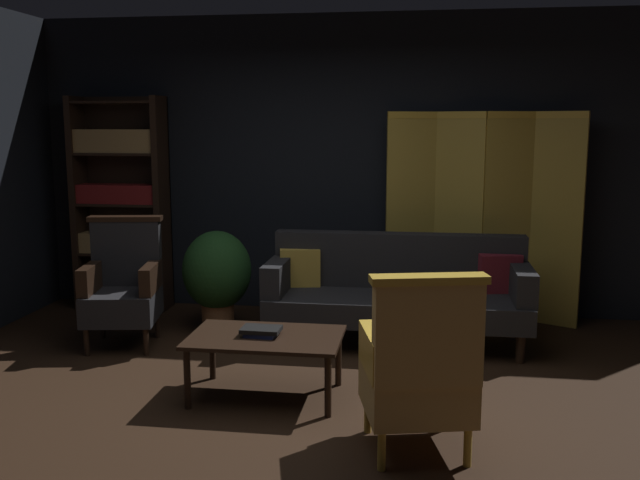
{
  "coord_description": "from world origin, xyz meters",
  "views": [
    {
      "loc": [
        0.73,
        -4.25,
        1.8
      ],
      "look_at": [
        0.0,
        0.8,
        0.95
      ],
      "focal_mm": 39.59,
      "sensor_mm": 36.0,
      "label": 1
    }
  ],
  "objects_px": {
    "folding_screen": "(482,214)",
    "armchair_gilt_accent": "(419,369)",
    "coffee_table": "(266,342)",
    "velvet_couch": "(397,288)",
    "potted_plant": "(217,274)",
    "book_black_cloth": "(261,329)",
    "bookshelf": "(121,198)",
    "book_navy_cloth": "(261,333)",
    "armchair_wing_left": "(123,286)"
  },
  "relations": [
    {
      "from": "armchair_gilt_accent",
      "to": "bookshelf",
      "type": "bearing_deg",
      "value": 136.23
    },
    {
      "from": "coffee_table",
      "to": "armchair_wing_left",
      "type": "xyz_separation_m",
      "value": [
        -1.4,
        0.95,
        0.12
      ]
    },
    {
      "from": "bookshelf",
      "to": "armchair_gilt_accent",
      "type": "height_order",
      "value": "bookshelf"
    },
    {
      "from": "potted_plant",
      "to": "bookshelf",
      "type": "bearing_deg",
      "value": 149.13
    },
    {
      "from": "coffee_table",
      "to": "book_black_cloth",
      "type": "bearing_deg",
      "value": -174.02
    },
    {
      "from": "velvet_couch",
      "to": "book_black_cloth",
      "type": "xyz_separation_m",
      "value": [
        -0.84,
        -1.34,
        0.01
      ]
    },
    {
      "from": "armchair_wing_left",
      "to": "book_navy_cloth",
      "type": "distance_m",
      "value": 1.67
    },
    {
      "from": "folding_screen",
      "to": "coffee_table",
      "type": "xyz_separation_m",
      "value": [
        -1.54,
        -2.08,
        -0.61
      ]
    },
    {
      "from": "coffee_table",
      "to": "book_navy_cloth",
      "type": "xyz_separation_m",
      "value": [
        -0.03,
        -0.0,
        0.06
      ]
    },
    {
      "from": "armchair_wing_left",
      "to": "velvet_couch",
      "type": "bearing_deg",
      "value": 9.99
    },
    {
      "from": "folding_screen",
      "to": "velvet_couch",
      "type": "bearing_deg",
      "value": -134.5
    },
    {
      "from": "folding_screen",
      "to": "coffee_table",
      "type": "distance_m",
      "value": 2.65
    },
    {
      "from": "armchair_gilt_accent",
      "to": "book_black_cloth",
      "type": "relative_size",
      "value": 4.08
    },
    {
      "from": "armchair_gilt_accent",
      "to": "potted_plant",
      "type": "relative_size",
      "value": 1.17
    },
    {
      "from": "folding_screen",
      "to": "bookshelf",
      "type": "xyz_separation_m",
      "value": [
        -3.43,
        0.0,
        0.09
      ]
    },
    {
      "from": "folding_screen",
      "to": "book_black_cloth",
      "type": "xyz_separation_m",
      "value": [
        -1.57,
        -2.08,
        -0.52
      ]
    },
    {
      "from": "coffee_table",
      "to": "armchair_gilt_accent",
      "type": "xyz_separation_m",
      "value": [
        1.0,
        -0.69,
        0.12
      ]
    },
    {
      "from": "book_navy_cloth",
      "to": "armchair_gilt_accent",
      "type": "bearing_deg",
      "value": -33.69
    },
    {
      "from": "bookshelf",
      "to": "potted_plant",
      "type": "relative_size",
      "value": 2.31
    },
    {
      "from": "armchair_wing_left",
      "to": "bookshelf",
      "type": "bearing_deg",
      "value": 113.49
    },
    {
      "from": "armchair_gilt_accent",
      "to": "book_navy_cloth",
      "type": "bearing_deg",
      "value": 146.31
    },
    {
      "from": "coffee_table",
      "to": "book_black_cloth",
      "type": "height_order",
      "value": "book_black_cloth"
    },
    {
      "from": "book_navy_cloth",
      "to": "armchair_wing_left",
      "type": "bearing_deg",
      "value": 145.22
    },
    {
      "from": "coffee_table",
      "to": "potted_plant",
      "type": "relative_size",
      "value": 1.13
    },
    {
      "from": "folding_screen",
      "to": "armchair_wing_left",
      "type": "relative_size",
      "value": 1.83
    },
    {
      "from": "folding_screen",
      "to": "velvet_couch",
      "type": "height_order",
      "value": "folding_screen"
    },
    {
      "from": "armchair_gilt_accent",
      "to": "armchair_wing_left",
      "type": "distance_m",
      "value": 2.91
    },
    {
      "from": "potted_plant",
      "to": "armchair_wing_left",
      "type": "bearing_deg",
      "value": -145.92
    },
    {
      "from": "velvet_couch",
      "to": "book_black_cloth",
      "type": "bearing_deg",
      "value": -122.11
    },
    {
      "from": "bookshelf",
      "to": "book_navy_cloth",
      "type": "xyz_separation_m",
      "value": [
        1.86,
        -2.08,
        -0.65
      ]
    },
    {
      "from": "coffee_table",
      "to": "book_navy_cloth",
      "type": "relative_size",
      "value": 4.98
    },
    {
      "from": "bookshelf",
      "to": "book_navy_cloth",
      "type": "bearing_deg",
      "value": -48.22
    },
    {
      "from": "folding_screen",
      "to": "book_navy_cloth",
      "type": "xyz_separation_m",
      "value": [
        -1.57,
        -2.08,
        -0.55
      ]
    },
    {
      "from": "coffee_table",
      "to": "velvet_couch",
      "type": "bearing_deg",
      "value": 58.73
    },
    {
      "from": "bookshelf",
      "to": "coffee_table",
      "type": "bearing_deg",
      "value": -47.74
    },
    {
      "from": "velvet_couch",
      "to": "book_navy_cloth",
      "type": "bearing_deg",
      "value": -122.11
    },
    {
      "from": "potted_plant",
      "to": "armchair_gilt_accent",
      "type": "bearing_deg",
      "value": -50.08
    },
    {
      "from": "armchair_gilt_accent",
      "to": "potted_plant",
      "type": "xyz_separation_m",
      "value": [
        -1.74,
        2.08,
        0.02
      ]
    },
    {
      "from": "velvet_couch",
      "to": "armchair_gilt_accent",
      "type": "xyz_separation_m",
      "value": [
        0.19,
        -2.03,
        0.04
      ]
    },
    {
      "from": "folding_screen",
      "to": "armchair_gilt_accent",
      "type": "bearing_deg",
      "value": -100.94
    },
    {
      "from": "coffee_table",
      "to": "armchair_wing_left",
      "type": "relative_size",
      "value": 0.96
    },
    {
      "from": "armchair_wing_left",
      "to": "potted_plant",
      "type": "bearing_deg",
      "value": 34.08
    },
    {
      "from": "armchair_gilt_accent",
      "to": "potted_plant",
      "type": "height_order",
      "value": "armchair_gilt_accent"
    },
    {
      "from": "bookshelf",
      "to": "book_black_cloth",
      "type": "height_order",
      "value": "bookshelf"
    },
    {
      "from": "book_black_cloth",
      "to": "armchair_gilt_accent",
      "type": "bearing_deg",
      "value": -33.69
    },
    {
      "from": "armchair_gilt_accent",
      "to": "book_navy_cloth",
      "type": "xyz_separation_m",
      "value": [
        -1.03,
        0.69,
        -0.06
      ]
    },
    {
      "from": "armchair_gilt_accent",
      "to": "book_navy_cloth",
      "type": "height_order",
      "value": "armchair_gilt_accent"
    },
    {
      "from": "velvet_couch",
      "to": "armchair_gilt_accent",
      "type": "relative_size",
      "value": 2.04
    },
    {
      "from": "book_black_cloth",
      "to": "bookshelf",
      "type": "bearing_deg",
      "value": 131.78
    },
    {
      "from": "potted_plant",
      "to": "velvet_couch",
      "type": "bearing_deg",
      "value": -2.05
    }
  ]
}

